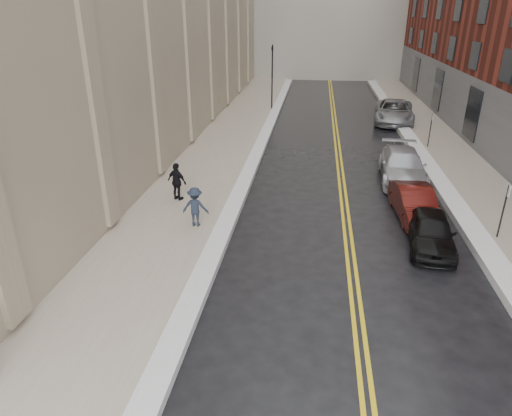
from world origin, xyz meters
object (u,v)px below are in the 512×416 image
(car_black, at_px, (431,231))
(car_maroon, at_px, (414,203))
(pedestrian_b, at_px, (195,207))
(car_silver_far, at_px, (394,112))
(car_silver_near, at_px, (402,166))
(pedestrian_c, at_px, (177,182))

(car_black, height_order, car_maroon, car_maroon)
(car_black, distance_m, pedestrian_b, 8.64)
(car_maroon, bearing_deg, car_silver_far, 80.72)
(car_silver_near, height_order, pedestrian_c, pedestrian_c)
(car_black, xyz_separation_m, pedestrian_b, (-8.63, 0.34, 0.29))
(pedestrian_b, relative_size, pedestrian_c, 0.93)
(car_maroon, xyz_separation_m, car_silver_near, (0.22, 4.51, 0.10))
(car_silver_near, relative_size, pedestrian_b, 3.28)
(car_black, relative_size, pedestrian_c, 2.25)
(car_maroon, distance_m, pedestrian_b, 8.79)
(car_black, distance_m, car_silver_near, 7.01)
(pedestrian_b, bearing_deg, car_silver_far, -117.62)
(car_silver_near, relative_size, car_silver_far, 0.87)
(car_silver_far, relative_size, pedestrian_c, 3.53)
(car_maroon, relative_size, pedestrian_c, 2.34)
(pedestrian_c, bearing_deg, car_black, -170.59)
(car_black, distance_m, car_silver_far, 19.66)
(car_silver_near, xyz_separation_m, car_silver_far, (1.38, 12.60, 0.08))
(car_maroon, distance_m, pedestrian_c, 9.95)
(car_silver_near, xyz_separation_m, pedestrian_b, (-8.74, -6.67, 0.19))
(car_black, relative_size, car_maroon, 0.96)
(car_silver_near, distance_m, pedestrian_c, 11.02)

